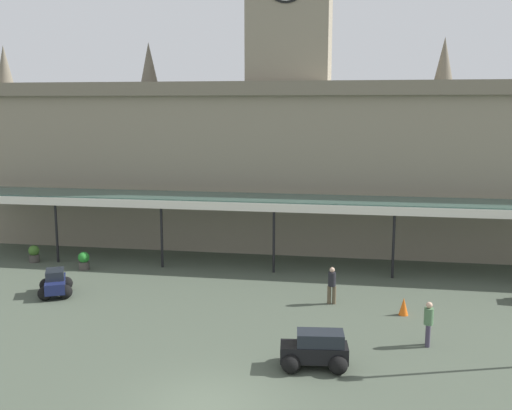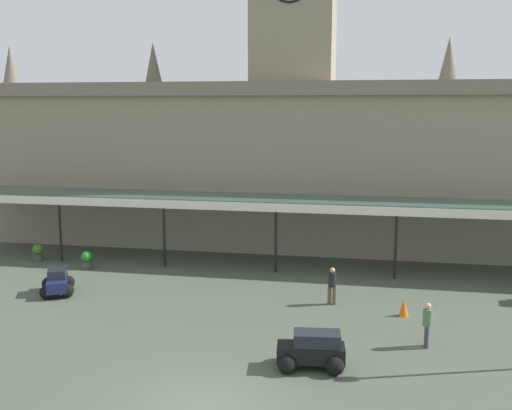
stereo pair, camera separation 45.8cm
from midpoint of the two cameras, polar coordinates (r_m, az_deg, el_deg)
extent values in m
plane|color=#454F40|center=(18.32, -4.70, -18.81)|extent=(140.00, 140.00, 0.00)
cube|color=gray|center=(37.33, 3.94, 3.90)|extent=(40.26, 6.63, 10.06)
cube|color=#756C5B|center=(33.72, 3.32, 11.18)|extent=(40.26, 0.30, 0.80)
cube|color=gray|center=(37.60, 4.12, 18.47)|extent=(4.80, 4.80, 8.95)
cone|color=#675F50|center=(43.83, -22.29, 12.34)|extent=(1.10, 1.10, 2.60)
cone|color=#675F50|center=(39.35, -9.53, 13.31)|extent=(1.10, 1.10, 2.60)
cone|color=#675F50|center=(37.28, 18.41, 13.18)|extent=(1.10, 1.10, 2.60)
cube|color=#38564C|center=(32.07, 2.74, 0.56)|extent=(36.72, 3.20, 0.16)
cube|color=silver|center=(30.54, 2.32, -0.27)|extent=(36.72, 0.12, 0.44)
cylinder|color=black|center=(34.92, -17.97, -2.30)|extent=(0.14, 0.14, 3.61)
cylinder|color=black|center=(32.45, -8.43, -2.81)|extent=(0.14, 0.14, 3.61)
cylinder|color=black|center=(31.02, 2.34, -3.29)|extent=(0.14, 0.14, 3.61)
cylinder|color=black|center=(30.75, 13.72, -3.67)|extent=(0.14, 0.14, 3.61)
cube|color=#19214C|center=(29.27, -18.15, -7.15)|extent=(1.69, 2.23, 0.50)
cube|color=#1E232B|center=(29.20, -18.19, -6.26)|extent=(1.20, 1.34, 0.42)
sphere|color=black|center=(28.66, -17.30, -7.88)|extent=(0.64, 0.64, 0.64)
sphere|color=black|center=(28.71, -19.07, -7.94)|extent=(0.64, 0.64, 0.64)
sphere|color=black|center=(29.96, -17.23, -7.12)|extent=(0.64, 0.64, 0.64)
sphere|color=black|center=(30.00, -18.92, -7.19)|extent=(0.64, 0.64, 0.64)
cube|color=black|center=(20.47, 5.95, -13.96)|extent=(2.33, 1.14, 0.55)
cube|color=#1E232B|center=(20.28, 6.55, -12.67)|extent=(1.63, 0.99, 0.45)
sphere|color=black|center=(20.14, 3.69, -15.04)|extent=(0.64, 0.64, 0.64)
sphere|color=black|center=(20.96, 3.73, -14.01)|extent=(0.64, 0.64, 0.64)
sphere|color=black|center=(20.18, 8.25, -15.06)|extent=(0.64, 0.64, 0.64)
sphere|color=black|center=(21.00, 8.09, -14.04)|extent=(0.64, 0.64, 0.64)
cylinder|color=brown|center=(26.71, 7.58, -8.60)|extent=(0.17, 0.17, 0.82)
cylinder|color=brown|center=(26.71, 8.05, -8.61)|extent=(0.17, 0.17, 0.82)
cylinder|color=black|center=(26.49, 7.85, -7.13)|extent=(0.34, 0.34, 0.62)
sphere|color=tan|center=(26.38, 7.87, -6.24)|extent=(0.23, 0.23, 0.23)
cylinder|color=#3F384C|center=(22.86, 16.66, -12.12)|extent=(0.17, 0.17, 0.82)
cylinder|color=#3F384C|center=(23.06, 16.66, -11.92)|extent=(0.17, 0.17, 0.82)
cylinder|color=#4C724C|center=(22.71, 16.75, -10.32)|extent=(0.34, 0.34, 0.62)
sphere|color=tan|center=(22.57, 16.80, -9.31)|extent=(0.23, 0.23, 0.23)
cone|color=orange|center=(25.89, 14.55, -9.51)|extent=(0.40, 0.40, 0.75)
cylinder|color=#47423D|center=(35.75, -19.88, -4.76)|extent=(0.56, 0.56, 0.42)
sphere|color=#3D6926|center=(35.64, -19.92, -4.06)|extent=(0.60, 0.60, 0.60)
cylinder|color=#47423D|center=(33.32, -15.57, -5.56)|extent=(0.56, 0.56, 0.42)
sphere|color=#26812A|center=(33.20, -15.60, -4.81)|extent=(0.60, 0.60, 0.60)
camera|label=1|loc=(0.23, -89.48, 0.09)|focal=41.55mm
camera|label=2|loc=(0.23, 90.52, -0.09)|focal=41.55mm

